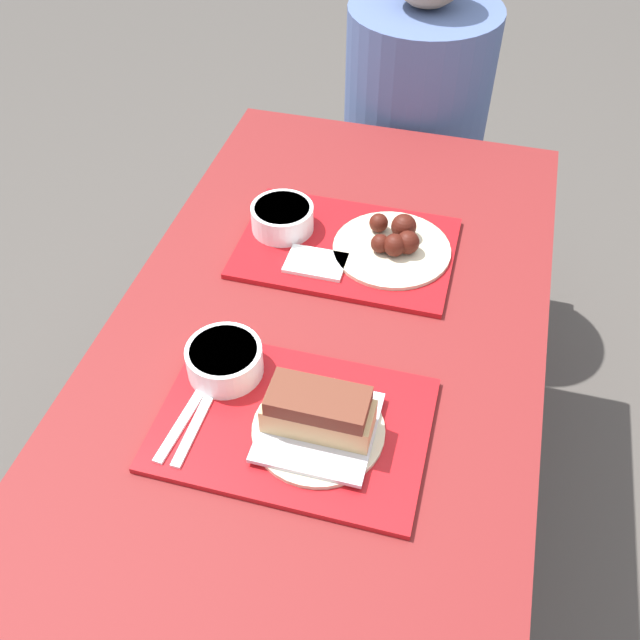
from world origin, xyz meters
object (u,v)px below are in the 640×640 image
(bowl_coleslaw_near, at_px, (224,359))
(brisket_sandwich_plate, at_px, (318,418))
(tray_far, at_px, (346,248))
(person_seated_across, at_px, (417,92))
(bowl_coleslaw_far, at_px, (282,217))
(tray_near, at_px, (293,424))
(wings_plate_far, at_px, (394,242))

(bowl_coleslaw_near, relative_size, brisket_sandwich_plate, 0.61)
(tray_far, bearing_deg, person_seated_across, 87.65)
(brisket_sandwich_plate, bearing_deg, bowl_coleslaw_near, 156.43)
(bowl_coleslaw_near, xyz_separation_m, bowl_coleslaw_far, (-0.02, 0.39, 0.00))
(bowl_coleslaw_far, relative_size, person_seated_across, 0.18)
(bowl_coleslaw_near, xyz_separation_m, person_seated_across, (0.15, 1.07, -0.05))
(tray_near, distance_m, brisket_sandwich_plate, 0.06)
(bowl_coleslaw_near, bearing_deg, person_seated_across, 82.12)
(tray_near, relative_size, bowl_coleslaw_far, 3.36)
(brisket_sandwich_plate, distance_m, wings_plate_far, 0.47)
(tray_near, height_order, person_seated_across, person_seated_across)
(tray_near, relative_size, bowl_coleslaw_near, 3.36)
(tray_far, relative_size, person_seated_across, 0.61)
(brisket_sandwich_plate, relative_size, wings_plate_far, 0.89)
(tray_near, bearing_deg, bowl_coleslaw_near, 152.44)
(person_seated_across, bearing_deg, tray_far, -92.35)
(bowl_coleslaw_far, height_order, person_seated_across, person_seated_across)
(bowl_coleslaw_far, bearing_deg, tray_near, -71.13)
(bowl_coleslaw_near, bearing_deg, brisket_sandwich_plate, -23.57)
(tray_near, relative_size, brisket_sandwich_plate, 2.05)
(bowl_coleslaw_near, bearing_deg, wings_plate_far, 61.04)
(tray_far, relative_size, bowl_coleslaw_far, 3.36)
(person_seated_across, bearing_deg, brisket_sandwich_plate, -88.31)
(bowl_coleslaw_near, relative_size, wings_plate_far, 0.54)
(bowl_coleslaw_near, height_order, wings_plate_far, wings_plate_far)
(wings_plate_far, relative_size, person_seated_across, 0.34)
(wings_plate_far, xyz_separation_m, person_seated_across, (-0.06, 0.69, -0.04))
(person_seated_across, bearing_deg, tray_near, -90.49)
(tray_near, xyz_separation_m, tray_far, (-0.02, 0.44, 0.00))
(bowl_coleslaw_near, bearing_deg, tray_far, 72.13)
(bowl_coleslaw_far, xyz_separation_m, person_seated_across, (0.17, 0.68, -0.05))
(bowl_coleslaw_near, height_order, bowl_coleslaw_far, same)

